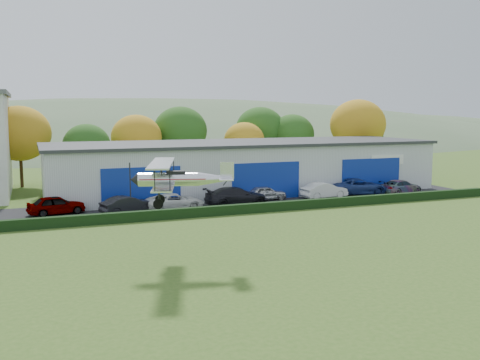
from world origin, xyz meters
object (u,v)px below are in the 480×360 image
object	(u,v)px
car_3	(236,196)
biplane	(177,178)
car_6	(358,186)
car_0	(56,205)
car_2	(175,202)
car_7	(401,187)
hangar	(243,166)
car_4	(265,193)
car_1	(128,205)
car_5	(324,190)

from	to	relation	value
car_3	biplane	bearing A→B (deg)	148.51
car_6	car_0	bearing A→B (deg)	99.92
car_2	car_3	distance (m)	5.64
car_7	hangar	bearing A→B (deg)	52.11
car_4	car_6	world-z (taller)	car_6
hangar	car_2	bearing A→B (deg)	-139.47
car_4	car_3	bearing A→B (deg)	114.51
car_2	car_7	distance (m)	24.08
car_0	car_2	distance (m)	9.74
car_3	car_7	distance (m)	18.45
car_2	car_6	bearing A→B (deg)	-84.64
car_1	car_3	bearing A→B (deg)	-105.70
car_0	biplane	xyz separation A→B (m)	(5.69, -17.27, 3.98)
hangar	car_7	bearing A→B (deg)	-28.07
car_1	car_7	size ratio (longest dim) A/B	0.93
car_4	car_6	size ratio (longest dim) A/B	0.67
car_0	car_3	xyz separation A→B (m)	(15.26, -1.57, 0.06)
car_5	hangar	bearing A→B (deg)	29.39
car_7	car_5	bearing A→B (deg)	79.23
car_7	car_3	bearing A→B (deg)	81.76
hangar	car_4	xyz separation A→B (m)	(-0.26, -6.45, -1.92)
hangar	car_6	bearing A→B (deg)	-34.31
hangar	car_5	world-z (taller)	hangar
car_6	biplane	world-z (taller)	biplane
car_4	car_7	bearing A→B (deg)	-96.60
car_6	hangar	bearing A→B (deg)	65.81
car_6	car_7	world-z (taller)	car_6
car_2	car_4	size ratio (longest dim) A/B	1.25
hangar	car_1	xyz separation A→B (m)	(-13.68, -8.52, -1.87)
car_7	biplane	size ratio (longest dim) A/B	0.74
hangar	car_2	world-z (taller)	hangar
car_2	car_3	bearing A→B (deg)	-89.44
car_4	hangar	bearing A→B (deg)	-3.90
car_4	car_5	size ratio (longest dim) A/B	0.86
car_1	car_4	distance (m)	13.58
car_1	car_3	world-z (taller)	car_3
car_6	biplane	size ratio (longest dim) A/B	0.91
car_4	car_5	bearing A→B (deg)	-102.81
car_0	car_7	xyz separation A→B (m)	(33.70, -1.07, -0.08)
car_1	car_2	distance (m)	4.13
car_1	biplane	xyz separation A→B (m)	(0.18, -15.42, 4.02)
biplane	car_1	bearing A→B (deg)	107.67
car_4	car_7	size ratio (longest dim) A/B	0.84
car_7	biplane	xyz separation A→B (m)	(-28.01, -16.20, 4.05)
car_1	car_6	xyz separation A→B (m)	(23.61, 1.74, 0.09)
car_3	car_6	xyz separation A→B (m)	(13.86, 1.47, -0.01)
car_2	car_3	world-z (taller)	car_3
car_3	car_5	distance (m)	9.45
car_3	car_7	xyz separation A→B (m)	(18.44, 0.51, -0.14)
car_0	car_1	size ratio (longest dim) A/B	1.02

